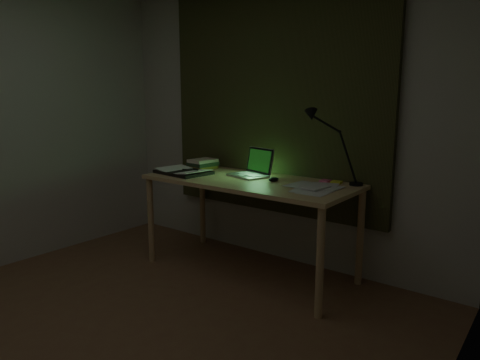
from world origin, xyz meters
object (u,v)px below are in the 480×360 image
object	(u,v)px
laptop	(248,163)
book_stack	(203,164)
desk	(249,227)
desk_lamp	(358,149)
loose_papers	(311,187)
open_textbook	(183,171)

from	to	relation	value
laptop	book_stack	bearing A→B (deg)	-170.81
desk	desk_lamp	bearing A→B (deg)	21.25
desk	laptop	xyz separation A→B (m)	(-0.10, 0.11, 0.52)
laptop	loose_papers	bearing A→B (deg)	7.90
desk_lamp	book_stack	bearing A→B (deg)	173.37
book_stack	desk_lamp	xyz separation A→B (m)	(1.48, 0.13, 0.23)
desk	laptop	distance (m)	0.54
loose_papers	laptop	bearing A→B (deg)	171.58
desk	open_textbook	distance (m)	0.77
open_textbook	desk	bearing A→B (deg)	17.21
open_textbook	loose_papers	world-z (taller)	open_textbook
open_textbook	laptop	bearing A→B (deg)	29.71
laptop	loose_papers	world-z (taller)	laptop
open_textbook	desk_lamp	xyz separation A→B (m)	(1.43, 0.43, 0.26)
laptop	desk_lamp	xyz separation A→B (m)	(0.89, 0.20, 0.16)
desk	book_stack	bearing A→B (deg)	164.93
laptop	desk	bearing A→B (deg)	-32.64
laptop	open_textbook	distance (m)	0.59
book_stack	open_textbook	bearing A→B (deg)	-80.83
book_stack	loose_papers	size ratio (longest dim) A/B	0.71
open_textbook	book_stack	world-z (taller)	book_stack
laptop	loose_papers	xyz separation A→B (m)	(0.66, -0.10, -0.11)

